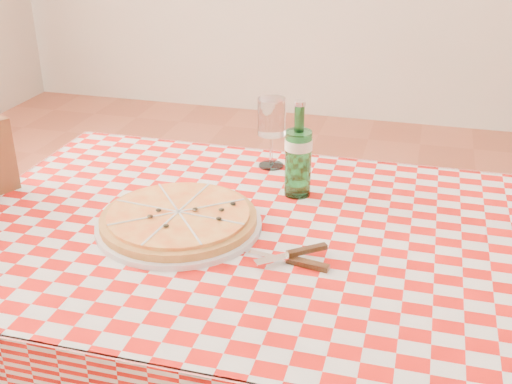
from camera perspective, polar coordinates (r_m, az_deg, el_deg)
dining_table at (r=1.41m, az=0.14°, el=-6.95°), size 1.20×0.80×0.75m
tablecloth at (r=1.36m, az=0.15°, el=-3.58°), size 1.30×0.90×0.01m
pizza_plate at (r=1.37m, az=-6.89°, el=-2.27°), size 0.39×0.39×0.05m
water_bottle at (r=1.47m, az=3.79°, el=3.83°), size 0.08×0.08×0.23m
wine_glass at (r=1.63m, az=1.38°, el=5.25°), size 0.08×0.08×0.18m
cutlery at (r=1.25m, az=2.80°, el=-5.75°), size 0.26×0.24×0.02m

